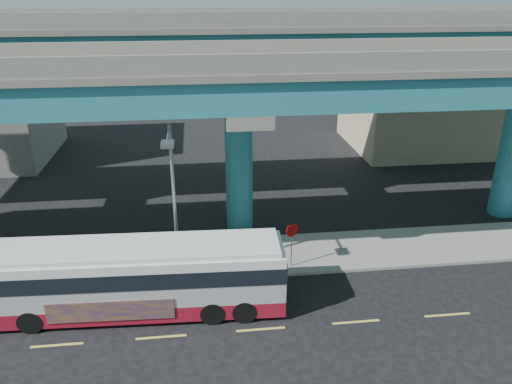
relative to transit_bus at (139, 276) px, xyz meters
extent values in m
plane|color=black|center=(4.88, -1.64, -1.71)|extent=(120.00, 120.00, 0.00)
cube|color=gray|center=(4.88, 3.86, -1.64)|extent=(70.00, 4.00, 0.15)
cube|color=#D8C64C|center=(-3.12, -1.94, -1.71)|extent=(2.00, 0.12, 0.01)
cube|color=#D8C64C|center=(0.88, -1.94, -1.71)|extent=(2.00, 0.12, 0.01)
cube|color=#D8C64C|center=(4.88, -1.94, -1.71)|extent=(2.00, 0.12, 0.01)
cube|color=#D8C64C|center=(8.88, -1.94, -1.71)|extent=(2.00, 0.12, 0.01)
cube|color=#D8C64C|center=(12.88, -1.94, -1.71)|extent=(2.00, 0.12, 0.01)
cylinder|color=#226983|center=(4.88, 7.36, 1.99)|extent=(1.50, 1.50, 7.40)
cube|color=gray|center=(4.88, 7.36, 5.99)|extent=(2.00, 12.00, 0.60)
cube|color=gray|center=(4.88, 10.86, 6.89)|extent=(1.80, 5.00, 1.20)
cylinder|color=#226983|center=(20.88, 7.36, 1.99)|extent=(1.50, 1.50, 7.40)
cube|color=gray|center=(20.88, 10.86, 6.89)|extent=(1.80, 5.00, 1.20)
cube|color=#226983|center=(4.88, 3.86, 6.99)|extent=(52.00, 5.00, 1.40)
cube|color=gray|center=(4.88, 3.86, 7.84)|extent=(52.00, 5.40, 0.30)
cube|color=gray|center=(4.88, 1.36, 8.39)|extent=(52.00, 0.25, 0.80)
cube|color=gray|center=(4.88, 6.36, 8.39)|extent=(52.00, 0.25, 0.80)
cube|color=#226983|center=(4.88, 10.86, 8.19)|extent=(52.00, 5.00, 1.40)
cube|color=gray|center=(4.88, 10.86, 9.04)|extent=(52.00, 5.40, 0.30)
cube|color=gray|center=(4.88, 8.36, 9.59)|extent=(52.00, 0.25, 0.80)
cube|color=gray|center=(4.88, 13.36, 9.59)|extent=(52.00, 0.25, 0.80)
cube|color=tan|center=(22.88, 21.36, 1.79)|extent=(14.00, 10.00, 7.00)
cube|color=black|center=(22.88, 16.26, 3.89)|extent=(12.00, 0.25, 1.20)
cube|color=maroon|center=(-0.02, 0.00, -1.16)|extent=(12.21, 3.07, 0.71)
cube|color=silver|center=(-0.02, 0.00, -0.05)|extent=(12.21, 3.07, 1.51)
cube|color=black|center=(-0.02, 0.00, 0.46)|extent=(12.27, 3.13, 0.71)
cube|color=silver|center=(-0.02, 0.00, 1.01)|extent=(12.21, 3.07, 0.40)
cube|color=silver|center=(-0.02, 0.00, 1.31)|extent=(11.80, 2.81, 0.20)
cube|color=black|center=(6.06, -0.25, 0.30)|extent=(0.16, 2.32, 1.21)
cube|color=navy|center=(-1.08, -1.27, -0.79)|extent=(5.04, 0.26, 0.91)
cylinder|color=black|center=(-4.30, -0.98, -1.21)|extent=(1.02, 0.34, 1.01)
cylinder|color=black|center=(-4.20, 1.34, -1.21)|extent=(1.02, 0.34, 1.01)
cylinder|color=black|center=(2.96, -1.28, -1.21)|extent=(1.02, 0.34, 1.01)
cylinder|color=black|center=(3.06, 1.04, -1.21)|extent=(1.02, 0.34, 1.01)
cylinder|color=black|center=(4.27, -1.34, -1.21)|extent=(1.02, 0.34, 1.01)
cylinder|color=black|center=(4.37, 0.98, -1.21)|extent=(1.02, 0.34, 1.01)
cylinder|color=gray|center=(1.53, 2.36, 2.13)|extent=(0.16, 0.16, 7.38)
cylinder|color=gray|center=(1.53, 1.36, 5.62)|extent=(0.12, 2.00, 0.12)
cube|color=gray|center=(1.53, 0.37, 5.57)|extent=(0.50, 0.70, 0.18)
cylinder|color=gray|center=(6.97, 2.56, -0.56)|extent=(0.06, 0.06, 2.02)
cylinder|color=#B20A0A|center=(6.97, 2.53, 0.41)|extent=(0.66, 0.29, 0.70)
camera|label=1|loc=(2.70, -18.35, 11.26)|focal=35.00mm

